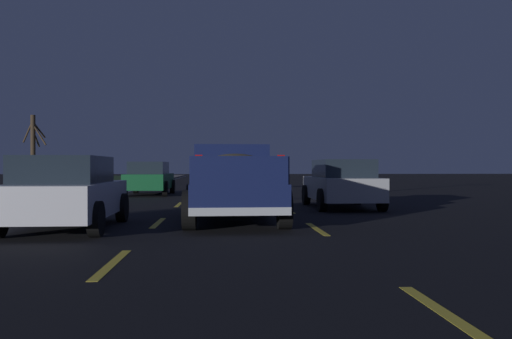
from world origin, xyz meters
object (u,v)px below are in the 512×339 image
sedan_green (149,178)px  pickup_truck (232,181)px  sedan_silver (342,183)px  bare_tree_far (33,149)px  sedan_white (67,192)px

sedan_green → pickup_truck: bearing=-164.3°
sedan_silver → bare_tree_far: size_ratio=1.01×
sedan_white → bare_tree_far: bare_tree_far is taller
pickup_truck → sedan_silver: bearing=-40.6°
sedan_white → sedan_silver: 9.11m
sedan_white → bare_tree_far: 23.15m
sedan_green → sedan_silver: same height
sedan_white → sedan_silver: same height
pickup_truck → bare_tree_far: bearing=29.3°
sedan_silver → bare_tree_far: bare_tree_far is taller
pickup_truck → sedan_green: 13.38m
sedan_green → sedan_white: bearing=-179.6°
sedan_silver → sedan_white: bearing=128.7°
sedan_silver → bare_tree_far: 21.95m
sedan_white → bare_tree_far: bearing=19.8°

